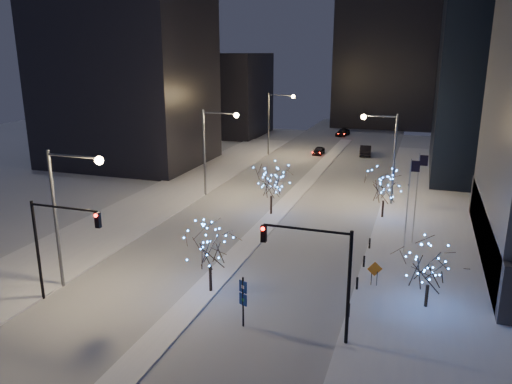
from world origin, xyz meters
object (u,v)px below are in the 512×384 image
at_px(street_lamp_w_far, 275,115).
at_px(car_far, 343,132).
at_px(traffic_signal_west, 55,236).
at_px(construction_sign, 375,271).
at_px(car_mid, 366,150).
at_px(street_lamp_w_mid, 213,141).
at_px(holiday_tree_plaza_near, 430,265).
at_px(street_lamp_east, 386,147).
at_px(wayfinding_sign, 243,297).
at_px(holiday_tree_median_near, 210,247).
at_px(car_near, 319,151).
at_px(holiday_tree_plaza_far, 384,187).
at_px(traffic_signal_east, 322,265).
at_px(holiday_tree_median_far, 271,181).
at_px(street_lamp_w_near, 66,201).

height_order(street_lamp_w_far, car_far, street_lamp_w_far).
distance_m(traffic_signal_west, construction_sign, 21.95).
bearing_deg(street_lamp_w_far, car_mid, 18.85).
xyz_separation_m(street_lamp_w_mid, car_far, (7.44, 48.04, -5.81)).
relative_size(street_lamp_w_far, holiday_tree_plaza_near, 1.97).
bearing_deg(street_lamp_east, wayfinding_sign, -101.46).
bearing_deg(car_mid, holiday_tree_median_near, 80.13).
bearing_deg(construction_sign, traffic_signal_west, -175.74).
bearing_deg(holiday_tree_median_near, car_mid, 84.97).
bearing_deg(car_near, holiday_tree_plaza_near, -68.22).
relative_size(car_far, wayfinding_sign, 1.43).
bearing_deg(holiday_tree_plaza_far, car_far, 103.47).
bearing_deg(car_near, car_far, 89.98).
height_order(traffic_signal_west, construction_sign, traffic_signal_west).
relative_size(car_far, holiday_tree_plaza_far, 0.96).
bearing_deg(wayfinding_sign, traffic_signal_east, 24.80).
bearing_deg(holiday_tree_median_far, street_lamp_east, 35.89).
relative_size(street_lamp_east, traffic_signal_west, 1.43).
distance_m(street_lamp_w_mid, wayfinding_sign, 29.47).
bearing_deg(holiday_tree_median_near, street_lamp_w_far, 101.24).
distance_m(street_lamp_w_near, holiday_tree_plaza_near, 24.51).
relative_size(car_near, holiday_tree_plaza_far, 0.76).
height_order(traffic_signal_east, holiday_tree_plaza_far, traffic_signal_east).
relative_size(street_lamp_w_near, street_lamp_east, 1.00).
relative_size(car_mid, construction_sign, 2.75).
height_order(street_lamp_w_far, holiday_tree_plaza_far, street_lamp_w_far).
distance_m(car_near, car_far, 20.10).
distance_m(wayfinding_sign, construction_sign, 10.70).
height_order(street_lamp_w_far, holiday_tree_median_near, street_lamp_w_far).
distance_m(street_lamp_w_near, street_lamp_w_mid, 25.00).
xyz_separation_m(car_near, construction_sign, (13.54, -45.96, 0.61)).
xyz_separation_m(street_lamp_w_mid, traffic_signal_east, (17.88, -26.00, -1.74)).
xyz_separation_m(street_lamp_w_far, holiday_tree_median_far, (8.44, -29.66, -2.89)).
height_order(traffic_signal_west, holiday_tree_median_near, traffic_signal_west).
relative_size(street_lamp_w_near, street_lamp_w_far, 1.00).
height_order(holiday_tree_median_near, wayfinding_sign, holiday_tree_median_near).
distance_m(car_near, wayfinding_sign, 54.36).
xyz_separation_m(car_mid, holiday_tree_median_far, (-5.60, -34.45, 2.78)).
height_order(holiday_tree_plaza_far, construction_sign, holiday_tree_plaza_far).
bearing_deg(traffic_signal_west, street_lamp_w_mid, 91.06).
relative_size(street_lamp_w_mid, traffic_signal_east, 1.43).
xyz_separation_m(street_lamp_w_mid, traffic_signal_west, (0.50, -27.00, -1.74)).
height_order(holiday_tree_plaza_near, wayfinding_sign, holiday_tree_plaza_near).
bearing_deg(street_lamp_w_mid, holiday_tree_median_far, -28.91).
xyz_separation_m(traffic_signal_east, construction_sign, (2.33, 8.00, -3.51)).
xyz_separation_m(car_mid, holiday_tree_median_near, (-4.60, -52.29, 2.58)).
distance_m(street_lamp_w_mid, street_lamp_east, 19.26).
bearing_deg(car_mid, car_near, 9.13).
xyz_separation_m(traffic_signal_west, holiday_tree_plaza_far, (18.94, 24.95, -1.44)).
bearing_deg(car_far, street_lamp_w_mid, -89.06).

